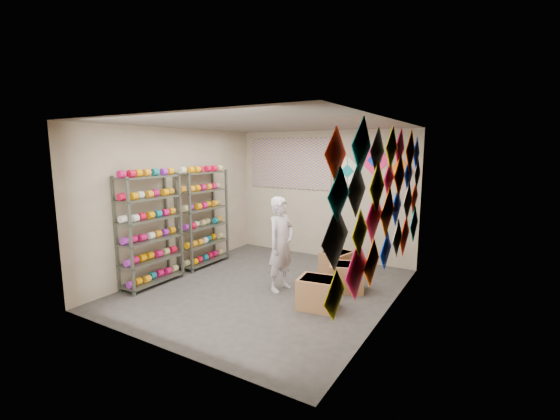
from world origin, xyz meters
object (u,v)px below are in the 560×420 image
Objects in this scene: shopkeeper at (281,244)px; carton_a at (318,293)px; carton_b at (347,277)px; carton_c at (337,264)px; shelf_rack_front at (150,231)px; shelf_rack_back at (203,219)px.

shopkeeper is 2.85× the size of carton_a.
carton_c is (-0.43, 0.61, 0.00)m from carton_b.
shelf_rack_back is at bearing 90.00° from shelf_rack_front.
carton_b is at bearing 2.83° from shelf_rack_back.
shopkeeper is 1.37m from carton_c.
shelf_rack_front is at bearing -90.00° from shelf_rack_back.
carton_a is 0.99× the size of carton_b.
carton_c is (0.52, 1.14, -0.55)m from shopkeeper.
shelf_rack_front is 2.24m from shopkeeper.
shelf_rack_front is at bearing -128.31° from carton_c.
shopkeeper is (2.04, 0.92, -0.17)m from shelf_rack_front.
shelf_rack_back reaches higher than carton_c.
shopkeeper is 1.22m from carton_b.
shelf_rack_back is 1.22× the size of shopkeeper.
shopkeeper is at bearing 24.33° from shelf_rack_front.
shopkeeper reaches higher than carton_a.
carton_b is at bearing 25.86° from shelf_rack_front.
carton_a is at bearing -14.20° from shelf_rack_back.
shelf_rack_back reaches higher than carton_b.
shopkeeper is 3.01× the size of carton_c.
carton_a is at bearing 11.28° from shelf_rack_front.
shelf_rack_back is at bearing -150.62° from carton_c.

